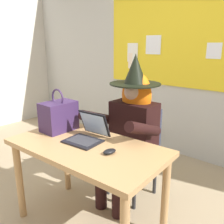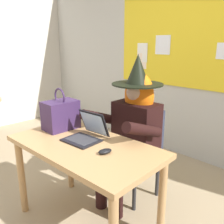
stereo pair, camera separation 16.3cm
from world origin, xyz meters
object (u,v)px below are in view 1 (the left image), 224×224
(desk_main, at_px, (87,158))
(chair_at_desk, at_px, (137,146))
(person_costumed, at_px, (130,122))
(laptop, at_px, (87,134))
(computer_mouse, at_px, (110,152))
(handbag, at_px, (59,116))

(desk_main, xyz_separation_m, chair_at_desk, (-0.00, 0.69, -0.13))
(person_costumed, bearing_deg, chair_at_desk, 177.44)
(laptop, bearing_deg, desk_main, -54.25)
(desk_main, height_order, computer_mouse, computer_mouse)
(laptop, bearing_deg, computer_mouse, -19.14)
(chair_at_desk, bearing_deg, person_costumed, 1.86)
(chair_at_desk, relative_size, handbag, 2.38)
(chair_at_desk, distance_m, computer_mouse, 0.78)
(person_costumed, distance_m, handbag, 0.66)
(desk_main, relative_size, laptop, 3.88)
(laptop, xyz_separation_m, computer_mouse, (0.31, -0.07, -0.03))
(person_costumed, distance_m, computer_mouse, 0.62)
(desk_main, distance_m, computer_mouse, 0.27)
(chair_at_desk, xyz_separation_m, computer_mouse, (0.24, -0.69, 0.26))
(person_costumed, bearing_deg, desk_main, -1.94)
(chair_at_desk, xyz_separation_m, person_costumed, (-0.00, -0.12, 0.28))
(computer_mouse, relative_size, handbag, 0.28)
(person_costumed, relative_size, computer_mouse, 13.59)
(desk_main, relative_size, computer_mouse, 12.20)
(chair_at_desk, bearing_deg, laptop, -3.65)
(person_costumed, relative_size, laptop, 4.33)
(chair_at_desk, xyz_separation_m, laptop, (-0.06, -0.62, 0.29))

